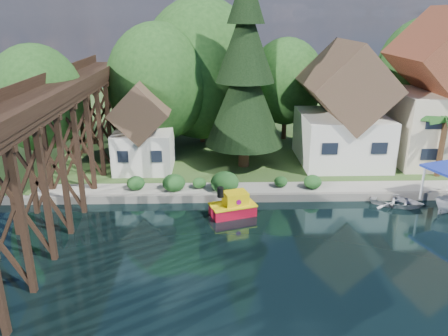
{
  "coord_description": "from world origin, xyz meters",
  "views": [
    {
      "loc": [
        -4.93,
        -22.75,
        13.68
      ],
      "look_at": [
        -4.14,
        6.0,
        3.47
      ],
      "focal_mm": 35.0,
      "sensor_mm": 36.0,
      "label": 1
    }
  ],
  "objects_px": {
    "trestle_bridge": "(45,147)",
    "tugboat": "(233,206)",
    "palm_tree": "(446,121)",
    "boat_white_a": "(397,200)",
    "house_left": "(343,113)",
    "conifer": "(245,75)",
    "house_center": "(440,97)",
    "shed": "(143,132)"
  },
  "relations": [
    {
      "from": "palm_tree",
      "to": "boat_white_a",
      "type": "distance_m",
      "value": 8.72
    },
    {
      "from": "trestle_bridge",
      "to": "house_left",
      "type": "relative_size",
      "value": 4.01
    },
    {
      "from": "house_center",
      "to": "boat_white_a",
      "type": "relative_size",
      "value": 3.62
    },
    {
      "from": "conifer",
      "to": "tugboat",
      "type": "xyz_separation_m",
      "value": [
        -1.39,
        -9.25,
        -8.05
      ]
    },
    {
      "from": "shed",
      "to": "tugboat",
      "type": "bearing_deg",
      "value": -49.6
    },
    {
      "from": "boat_white_a",
      "to": "conifer",
      "type": "bearing_deg",
      "value": 78.27
    },
    {
      "from": "trestle_bridge",
      "to": "palm_tree",
      "type": "relative_size",
      "value": 8.06
    },
    {
      "from": "trestle_bridge",
      "to": "house_left",
      "type": "height_order",
      "value": "house_left"
    },
    {
      "from": "palm_tree",
      "to": "trestle_bridge",
      "type": "bearing_deg",
      "value": -167.61
    },
    {
      "from": "house_left",
      "to": "house_center",
      "type": "distance_m",
      "value": 9.1
    },
    {
      "from": "house_left",
      "to": "palm_tree",
      "type": "height_order",
      "value": "house_left"
    },
    {
      "from": "shed",
      "to": "palm_tree",
      "type": "relative_size",
      "value": 1.43
    },
    {
      "from": "trestle_bridge",
      "to": "house_left",
      "type": "distance_m",
      "value": 25.42
    },
    {
      "from": "trestle_bridge",
      "to": "tugboat",
      "type": "distance_m",
      "value": 13.36
    },
    {
      "from": "palm_tree",
      "to": "tugboat",
      "type": "bearing_deg",
      "value": -160.91
    },
    {
      "from": "tugboat",
      "to": "boat_white_a",
      "type": "xyz_separation_m",
      "value": [
        12.42,
        1.34,
        -0.29
      ]
    },
    {
      "from": "trestle_bridge",
      "to": "conifer",
      "type": "xyz_separation_m",
      "value": [
        13.9,
        9.75,
        3.39
      ]
    },
    {
      "from": "boat_white_a",
      "to": "tugboat",
      "type": "bearing_deg",
      "value": 120.06
    },
    {
      "from": "conifer",
      "to": "tugboat",
      "type": "distance_m",
      "value": 12.34
    },
    {
      "from": "house_center",
      "to": "conifer",
      "type": "xyz_separation_m",
      "value": [
        -18.1,
        -1.57,
        2.32
      ]
    },
    {
      "from": "house_left",
      "to": "conifer",
      "type": "distance_m",
      "value": 9.84
    },
    {
      "from": "house_center",
      "to": "tugboat",
      "type": "relative_size",
      "value": 3.89
    },
    {
      "from": "house_left",
      "to": "palm_tree",
      "type": "bearing_deg",
      "value": -29.66
    },
    {
      "from": "trestle_bridge",
      "to": "house_left",
      "type": "xyz_separation_m",
      "value": [
        23.0,
        10.83,
        -0.21
      ]
    },
    {
      "from": "house_left",
      "to": "shed",
      "type": "xyz_separation_m",
      "value": [
        -18.0,
        -1.5,
        -1.31
      ]
    },
    {
      "from": "house_left",
      "to": "boat_white_a",
      "type": "distance_m",
      "value": 10.34
    },
    {
      "from": "house_left",
      "to": "conifer",
      "type": "height_order",
      "value": "conifer"
    },
    {
      "from": "trestle_bridge",
      "to": "house_left",
      "type": "bearing_deg",
      "value": 25.21
    },
    {
      "from": "house_left",
      "to": "boat_white_a",
      "type": "relative_size",
      "value": 2.87
    },
    {
      "from": "house_left",
      "to": "tugboat",
      "type": "bearing_deg",
      "value": -135.44
    },
    {
      "from": "shed",
      "to": "conifer",
      "type": "relative_size",
      "value": 0.46
    },
    {
      "from": "house_center",
      "to": "shed",
      "type": "height_order",
      "value": "house_center"
    },
    {
      "from": "trestle_bridge",
      "to": "shed",
      "type": "xyz_separation_m",
      "value": [
        5.0,
        9.33,
        -1.52
      ]
    },
    {
      "from": "tugboat",
      "to": "boat_white_a",
      "type": "height_order",
      "value": "tugboat"
    },
    {
      "from": "conifer",
      "to": "boat_white_a",
      "type": "distance_m",
      "value": 15.94
    },
    {
      "from": "palm_tree",
      "to": "conifer",
      "type": "bearing_deg",
      "value": 169.33
    },
    {
      "from": "tugboat",
      "to": "house_left",
      "type": "bearing_deg",
      "value": 44.56
    },
    {
      "from": "house_left",
      "to": "boat_white_a",
      "type": "height_order",
      "value": "house_left"
    },
    {
      "from": "house_left",
      "to": "tugboat",
      "type": "relative_size",
      "value": 3.09
    },
    {
      "from": "palm_tree",
      "to": "tugboat",
      "type": "distance_m",
      "value": 19.39
    },
    {
      "from": "trestle_bridge",
      "to": "boat_white_a",
      "type": "relative_size",
      "value": 11.5
    },
    {
      "from": "tugboat",
      "to": "house_center",
      "type": "bearing_deg",
      "value": 29.06
    }
  ]
}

